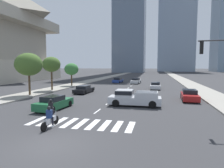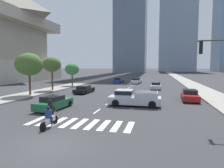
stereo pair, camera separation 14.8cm
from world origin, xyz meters
The scene contains 18 objects.
ground_plane centered at (0.00, 0.00, 0.00)m, with size 800.00×800.00×0.00m, color #333335.
sidewalk_east centered at (12.88, 30.00, 0.07)m, with size 4.00×260.00×0.15m, color gray.
sidewalk_west centered at (-12.88, 30.00, 0.07)m, with size 4.00×260.00×0.15m, color gray.
crosswalk_near centered at (0.00, 4.10, 0.00)m, with size 7.65×2.55×0.01m.
lane_divider_center centered at (0.00, 32.10, 0.00)m, with size 0.14×50.00×0.01m.
motorcycle_lead centered at (-3.12, 5.32, 0.58)m, with size 1.00×1.99×1.49m.
motorcycle_trailing centered at (-1.68, 2.74, 0.58)m, with size 0.70×2.24×1.49m.
pickup_truck centered at (2.80, 11.39, 0.81)m, with size 5.44×2.15×1.67m.
sedan_black_0 centered at (-5.73, 19.48, 0.56)m, with size 1.98×4.67×1.19m.
sedan_green_1 centered at (-4.35, 7.97, 0.61)m, with size 2.12×4.53×1.32m.
sedan_red_2 centered at (9.23, 16.13, 0.61)m, with size 2.05×4.57×1.32m.
sedan_blue_3 centered at (-4.37, 39.78, 0.59)m, with size 2.13×4.61×1.30m.
sedan_silver_4 centered at (0.40, 38.08, 0.60)m, with size 2.23×4.66×1.30m.
sedan_silver_5 centered at (5.08, 27.72, 0.58)m, with size 1.82×4.74×1.24m.
street_tree_nearest centered at (-12.08, 14.98, 4.41)m, with size 3.71×3.71×5.85m.
street_tree_second centered at (-12.08, 20.96, 4.46)m, with size 3.00×3.00×5.61m.
street_tree_third centered at (-12.08, 28.85, 3.56)m, with size 2.90×2.90×4.66m.
office_tower_center_skyline centered at (20.25, 169.37, 42.29)m, with size 29.28×28.31×94.05m.
Camera 2 is at (5.42, -8.79, 4.12)m, focal length 31.18 mm.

